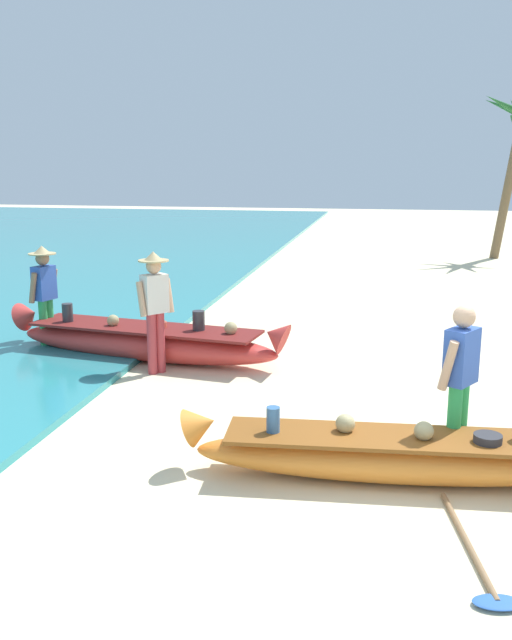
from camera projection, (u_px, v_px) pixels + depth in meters
The scene contains 7 objects.
ground_plane at pixel (392, 477), 6.85m from camera, with size 80.00×80.00×0.00m, color beige.
boat_orange_foreground at pixel (397, 455), 6.73m from camera, with size 4.28×0.95×0.72m.
boat_red_midground at pixel (145, 341), 10.85m from camera, with size 4.76×1.44×0.84m.
person_vendor_hatted at pixel (155, 303), 10.00m from camera, with size 0.50×0.54×1.80m.
person_tourist_customer at pixel (460, 378), 6.86m from camera, with size 0.45×0.57×1.69m.
person_vendor_assistant at pixel (44, 290), 11.30m from camera, with size 0.44×0.58×1.73m.
paddle at pixel (476, 561), 5.36m from camera, with size 0.48×1.72×0.05m.
Camera 1 is at (-0.13, -6.47, 3.05)m, focal length 38.83 mm.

